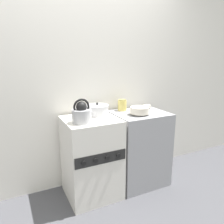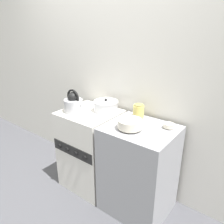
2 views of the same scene
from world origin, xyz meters
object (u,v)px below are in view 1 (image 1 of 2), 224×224
Objects in this scene: kettle at (82,114)px; enamel_bowl at (140,110)px; cooking_pot at (97,110)px; storage_jar at (122,105)px; stove at (92,158)px; small_ceramic_bowl at (147,106)px.

kettle is 1.12× the size of enamel_bowl.
storage_jar is at bearing 10.58° from cooking_pot.
stove is 0.55m from kettle.
stove is 0.71m from storage_jar.
cooking_pot is 1.18× the size of enamel_bowl.
enamel_bowl is at bearing -139.50° from small_ceramic_bowl.
kettle is 0.96m from small_ceramic_bowl.
cooking_pot reaches higher than stove.
stove is at bearing -158.91° from storage_jar.
enamel_bowl reaches higher than small_ceramic_bowl.
storage_jar is (0.60, 0.28, -0.03)m from kettle.
storage_jar reaches higher than small_ceramic_bowl.
kettle is 1.78× the size of storage_jar.
stove is 6.59× the size of storage_jar.
kettle is at bearing -139.49° from cooking_pot.
cooking_pot reaches higher than storage_jar.
kettle is at bearing -178.72° from enamel_bowl.
enamel_bowl is at bearing 1.28° from kettle.
kettle reaches higher than storage_jar.
cooking_pot is at bearing 40.51° from kettle.
kettle is at bearing -142.47° from stove.
stove is 0.94m from small_ceramic_bowl.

